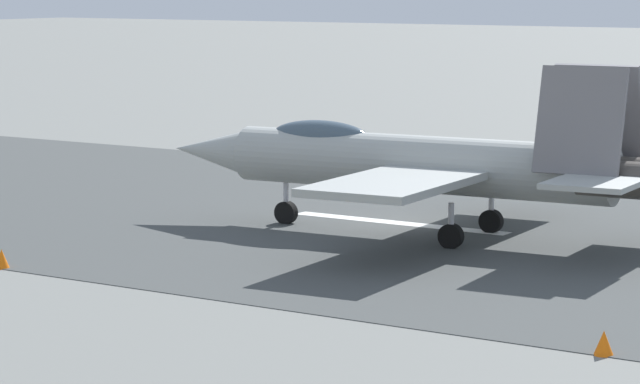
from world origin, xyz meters
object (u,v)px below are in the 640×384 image
at_px(crew_person, 324,153).
at_px(marker_cone_mid, 2,259).
at_px(marker_cone_near, 604,343).
at_px(fighter_jet, 421,162).

height_order(crew_person, marker_cone_mid, crew_person).
bearing_deg(marker_cone_near, marker_cone_mid, 0.00).
relative_size(fighter_jet, crew_person, 10.52).
height_order(fighter_jet, marker_cone_mid, fighter_jet).
bearing_deg(crew_person, fighter_jet, 133.71).
height_order(fighter_jet, crew_person, fighter_jet).
relative_size(fighter_jet, marker_cone_near, 31.48).
bearing_deg(fighter_jet, marker_cone_mid, 56.68).
xyz_separation_m(marker_cone_near, marker_cone_mid, (18.05, 0.00, 0.00)).
distance_m(crew_person, marker_cone_near, 31.60).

